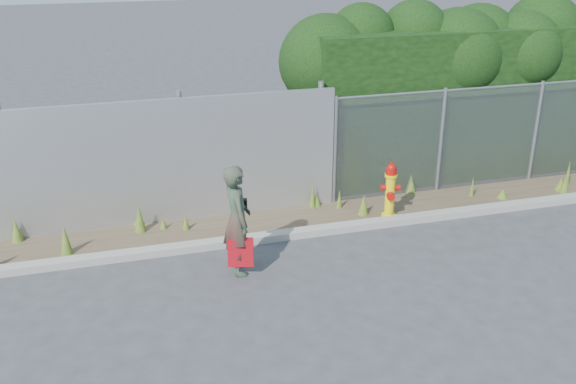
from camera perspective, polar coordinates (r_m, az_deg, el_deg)
The scene contains 10 objects.
ground at distance 9.29m, azimuth 4.21°, elevation -8.71°, with size 80.00×80.00×0.00m, color #3D3D40.
curb at distance 10.76m, azimuth 0.95°, elevation -3.67°, with size 16.00×0.22×0.12m, color gray.
weed_strip at distance 11.19m, azimuth -2.03°, elevation -2.29°, with size 16.00×1.33×0.54m.
corrugated_fence at distance 11.08m, azimuth -17.20°, elevation 1.94°, with size 8.50×0.21×2.30m.
chainlink_fence at distance 13.16m, azimuth 17.44°, elevation 4.79°, with size 6.50×0.07×2.05m.
hedge at distance 13.78m, azimuth 15.65°, elevation 10.00°, with size 7.85×2.09×3.57m.
fire_hydrant at distance 11.41m, azimuth 9.07°, elevation 0.08°, with size 0.35×0.31×1.05m.
woman at distance 9.40m, azimuth -4.54°, elevation -2.49°, with size 0.62×0.40×1.69m, color #106B49.
red_tote_bag at distance 9.45m, azimuth -4.23°, elevation -5.37°, with size 0.38×0.14×0.49m.
black_shoulder_bag at distance 9.60m, azimuth -4.33°, elevation -1.10°, with size 0.22×0.09×0.17m.
Camera 1 is at (-2.83, -7.43, 4.81)m, focal length 40.00 mm.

